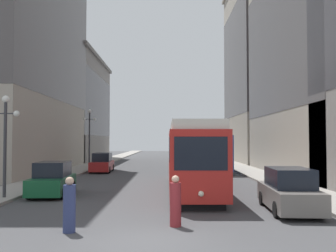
% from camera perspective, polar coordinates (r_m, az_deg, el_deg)
% --- Properties ---
extents(ground_plane, '(200.00, 200.00, 0.00)m').
position_cam_1_polar(ground_plane, '(11.77, -2.99, -16.81)').
color(ground_plane, '#424244').
extents(sidewalk_left, '(2.83, 120.00, 0.15)m').
position_cam_1_polar(sidewalk_left, '(52.24, -9.96, -5.37)').
color(sidewalk_left, gray).
rests_on(sidewalk_left, ground).
extents(sidewalk_right, '(2.83, 120.00, 0.15)m').
position_cam_1_polar(sidewalk_right, '(52.05, 8.69, -5.39)').
color(sidewalk_right, gray).
rests_on(sidewalk_right, ground).
extents(streetcar, '(2.66, 13.81, 3.89)m').
position_cam_1_polar(streetcar, '(22.60, 3.49, -4.42)').
color(streetcar, black).
rests_on(streetcar, ground).
extents(transit_bus, '(2.78, 11.14, 3.45)m').
position_cam_1_polar(transit_bus, '(38.09, 6.66, -3.75)').
color(transit_bus, black).
rests_on(transit_bus, ground).
extents(parked_car_left_near, '(2.08, 4.40, 1.82)m').
position_cam_1_polar(parked_car_left_near, '(21.84, -16.88, -7.71)').
color(parked_car_left_near, black).
rests_on(parked_car_left_near, ground).
extents(parked_car_left_mid, '(2.03, 5.03, 1.82)m').
position_cam_1_polar(parked_car_left_mid, '(37.08, -9.80, -5.48)').
color(parked_car_left_mid, black).
rests_on(parked_car_left_mid, ground).
extents(parked_car_right_far, '(2.09, 4.86, 1.82)m').
position_cam_1_polar(parked_car_right_far, '(17.07, 17.64, -9.26)').
color(parked_car_right_far, black).
rests_on(parked_car_right_far, ground).
extents(pedestrian_crossing_near, '(0.39, 0.39, 1.76)m').
position_cam_1_polar(pedestrian_crossing_near, '(13.48, 1.13, -11.38)').
color(pedestrian_crossing_near, maroon).
rests_on(pedestrian_crossing_near, ground).
extents(pedestrian_crossing_far, '(0.40, 0.40, 1.79)m').
position_cam_1_polar(pedestrian_crossing_far, '(13.02, -14.52, -11.57)').
color(pedestrian_crossing_far, navy).
rests_on(pedestrian_crossing_far, ground).
extents(lamp_post_left_near, '(1.41, 0.36, 5.10)m').
position_cam_1_polar(lamp_post_left_near, '(20.83, -23.13, -0.50)').
color(lamp_post_left_near, '#333338').
rests_on(lamp_post_left_near, sidewalk_left).
extents(lamp_post_left_far, '(1.41, 0.36, 6.10)m').
position_cam_1_polar(lamp_post_left_far, '(40.53, -11.65, -0.57)').
color(lamp_post_left_far, '#333338').
rests_on(lamp_post_left_far, sidewalk_left).
extents(building_left_corner, '(15.05, 21.00, 15.51)m').
position_cam_1_polar(building_left_corner, '(60.43, -16.99, 2.59)').
color(building_left_corner, gray).
rests_on(building_left_corner, ground).
extents(building_left_midblock, '(11.28, 23.08, 27.78)m').
position_cam_1_polar(building_left_midblock, '(41.53, -22.99, 13.81)').
color(building_left_midblock, '#A89E8E').
rests_on(building_left_midblock, ground).
extents(building_right_midblock, '(11.48, 18.35, 26.06)m').
position_cam_1_polar(building_right_midblock, '(56.16, 15.33, 8.58)').
color(building_right_midblock, '#A89E8E').
rests_on(building_right_midblock, ground).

